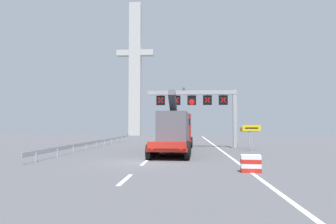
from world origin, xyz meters
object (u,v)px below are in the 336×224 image
overhead_lane_gantry (203,102)px  bridge_pylon_distant (135,67)px  exit_sign_yellow (252,131)px  tourist_info_sign_brown (249,132)px  heavy_haul_truck_red (176,130)px  crash_barrier_striped (251,164)px

overhead_lane_gantry → bridge_pylon_distant: bearing=111.1°
exit_sign_yellow → tourist_info_sign_brown: exit_sign_yellow is taller
overhead_lane_gantry → tourist_info_sign_brown: (4.70, -0.94, -3.25)m
heavy_haul_truck_red → exit_sign_yellow: (7.14, 0.15, -0.11)m
exit_sign_yellow → crash_barrier_striped: (-2.83, -12.36, -1.43)m
heavy_haul_truck_red → bridge_pylon_distant: size_ratio=0.44×
overhead_lane_gantry → exit_sign_yellow: overhead_lane_gantry is taller
overhead_lane_gantry → bridge_pylon_distant: bridge_pylon_distant is taller
overhead_lane_gantry → exit_sign_yellow: bearing=-37.9°
exit_sign_yellow → overhead_lane_gantry: bearing=142.1°
bridge_pylon_distant → overhead_lane_gantry: bearing=-68.9°
heavy_haul_truck_red → overhead_lane_gantry: bearing=52.7°
overhead_lane_gantry → heavy_haul_truck_red: (-2.74, -3.59, -2.97)m
heavy_haul_truck_red → tourist_info_sign_brown: heavy_haul_truck_red is taller
exit_sign_yellow → bridge_pylon_distant: bearing=114.8°
exit_sign_yellow → tourist_info_sign_brown: size_ratio=1.11×
bridge_pylon_distant → tourist_info_sign_brown: bearing=-63.5°
heavy_haul_truck_red → crash_barrier_striped: heavy_haul_truck_red is taller
crash_barrier_striped → overhead_lane_gantry: bearing=95.7°
exit_sign_yellow → tourist_info_sign_brown: (0.29, 2.49, -0.18)m
heavy_haul_truck_red → exit_sign_yellow: bearing=1.2°
crash_barrier_striped → bridge_pylon_distant: bearing=106.7°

